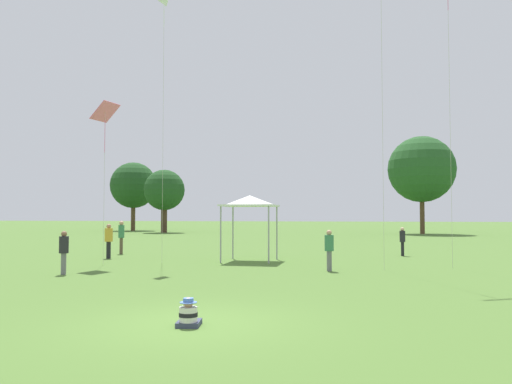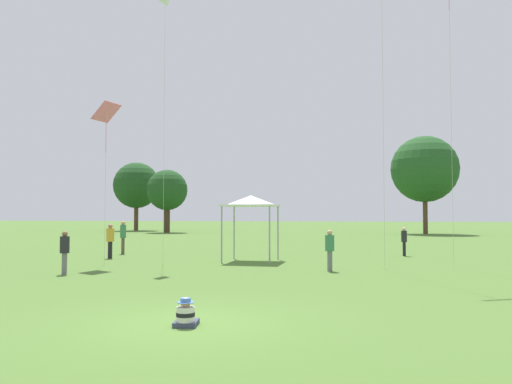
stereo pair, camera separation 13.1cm
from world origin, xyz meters
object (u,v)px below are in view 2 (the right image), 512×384
person_standing_4 (110,238)px  kite_4 (106,115)px  canopy_tent (251,202)px  distant_tree_2 (425,169)px  distant_tree_1 (167,190)px  person_standing_2 (65,248)px  person_standing_1 (123,234)px  seated_toddler (186,315)px  person_standing_3 (330,247)px  kite_2 (165,12)px  distant_tree_0 (137,185)px  person_standing_0 (404,239)px

person_standing_4 → kite_4: size_ratio=0.24×
canopy_tent → distant_tree_2: bearing=70.2°
distant_tree_1 → distant_tree_2: (30.38, 1.15, 2.19)m
distant_tree_2 → distant_tree_1: bearing=-177.8°
person_standing_2 → distant_tree_1: (-11.77, 41.03, 4.21)m
person_standing_1 → kite_4: 8.22m
seated_toddler → person_standing_4: size_ratio=0.35×
person_standing_1 → distant_tree_2: 39.44m
person_standing_4 → distant_tree_2: size_ratio=0.16×
person_standing_4 → canopy_tent: bearing=152.6°
person_standing_3 → kite_4: bearing=-60.6°
person_standing_2 → kite_2: kite_2 is taller
seated_toddler → distant_tree_0: 60.87m
canopy_tent → person_standing_4: bearing=179.1°
distant_tree_1 → person_standing_3: bearing=-60.8°
person_standing_0 → person_standing_4: (-14.66, -4.22, 0.11)m
canopy_tent → distant_tree_2: size_ratio=0.28×
distant_tree_1 → canopy_tent: bearing=-63.2°
person_standing_2 → canopy_tent: size_ratio=0.51×
person_standing_0 → seated_toddler: bearing=153.7°
seated_toddler → person_standing_2: person_standing_2 is taller
person_standing_1 → kite_2: kite_2 is taller
person_standing_0 → canopy_tent: size_ratio=0.49×
person_standing_0 → person_standing_2: person_standing_2 is taller
kite_2 → kite_4: bearing=-4.8°
person_standing_0 → distant_tree_1: (-24.91, 30.33, 4.24)m
person_standing_1 → distant_tree_2: (20.76, 32.95, 6.22)m
kite_2 → distant_tree_1: 39.46m
seated_toddler → person_standing_4: (-8.71, 13.82, 0.80)m
person_standing_2 → person_standing_4: person_standing_4 is taller
person_standing_1 → canopy_tent: bearing=79.3°
person_standing_1 → person_standing_2: bearing=22.4°
person_standing_2 → kite_4: size_ratio=0.22×
seated_toddler → distant_tree_2: (11.42, 49.51, 7.12)m
seated_toddler → kite_2: size_ratio=0.05×
seated_toddler → canopy_tent: size_ratio=0.20×
person_standing_3 → person_standing_1: bearing=-85.8°
person_standing_3 → distant_tree_2: distant_tree_2 is taller
seated_toddler → distant_tree_0: (-25.88, 54.77, 5.99)m
person_standing_0 → canopy_tent: 8.80m
person_standing_3 → distant_tree_0: size_ratio=0.17×
distant_tree_0 → distant_tree_2: distant_tree_2 is taller
seated_toddler → person_standing_1: 19.03m
canopy_tent → distant_tree_0: distant_tree_0 is taller
person_standing_3 → kite_2: (-7.54, 1.75, 10.61)m
person_standing_1 → distant_tree_0: distant_tree_0 is taller
kite_2 → distant_tree_0: (-20.71, 42.82, -5.35)m
distant_tree_0 → distant_tree_2: size_ratio=0.84×
seated_toddler → person_standing_2: (-7.19, 7.33, 0.72)m
kite_4 → distant_tree_1: (-11.56, 37.61, -1.45)m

